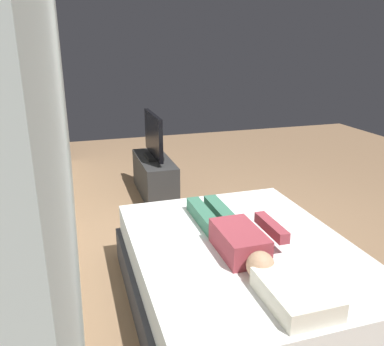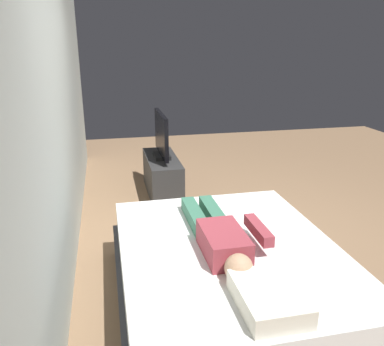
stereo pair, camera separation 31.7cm
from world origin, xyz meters
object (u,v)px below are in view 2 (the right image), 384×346
Objects in this scene: tv at (161,137)px; person at (220,235)px; tv_stand at (162,176)px; remote at (264,230)px; pillow at (269,298)px; bed at (228,279)px.

person is at bearing -178.57° from tv.
tv_stand is at bearing 1.43° from person.
remote is (0.15, -0.40, -0.07)m from person.
pillow is 0.44× the size of tv_stand.
pillow is 3.26m from tv.
bed is 2.54m from tv_stand.
person is 1.43× the size of tv.
tv_stand is at bearing 2.85° from bed.
tv_stand is at bearing 11.22° from remote.
bed reaches higher than tv_stand.
remote is at bearing -168.78° from tv.
pillow is 3.20× the size of remote.
bed is 0.36m from person.
tv reaches higher than bed.
remote is 0.17× the size of tv.
tv reaches higher than person.
pillow is 0.75m from person.
tv is (0.00, -0.00, 0.53)m from tv_stand.
tv is (2.54, 0.13, 0.52)m from bed.
tv is (2.51, 0.06, 0.16)m from person.
remote is (0.18, -0.34, 0.28)m from bed.
tv is at bearing -90.00° from tv_stand.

